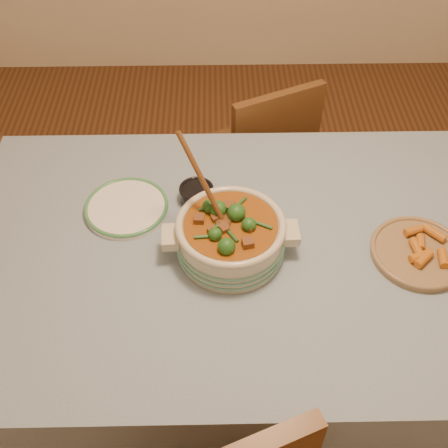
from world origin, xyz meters
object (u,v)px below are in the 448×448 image
Objects in this scene: white_plate at (127,207)px; fried_plate at (419,251)px; stew_casserole at (230,235)px; dining_table at (241,266)px; condiment_bowl at (197,193)px; chair_far at (263,153)px.

white_plate is 1.01× the size of fried_plate.
stew_casserole is 1.27× the size of white_plate.
dining_table is 0.40m from white_plate.
dining_table is 14.35× the size of condiment_bowl.
condiment_bowl is (-0.10, 0.22, -0.05)m from stew_casserole.
condiment_bowl reaches higher than white_plate.
white_plate is 0.89m from fried_plate.
stew_casserole is at bearing 177.64° from fried_plate.
stew_casserole is at bearing -147.38° from dining_table.
dining_table is 5.48× the size of fried_plate.
white_plate is 2.64× the size of condiment_bowl.
stew_casserole is at bearing 53.90° from chair_far.
dining_table is 0.17m from stew_casserole.
condiment_bowl is at bearing 159.67° from fried_plate.
dining_table is 5.45× the size of white_plate.
white_plate is at bearing -170.19° from condiment_bowl.
chair_far reaches higher than dining_table.
chair_far reaches higher than condiment_bowl.
dining_table is 2.03× the size of chair_far.
stew_casserole is 0.55m from fried_plate.
stew_casserole reaches higher than condiment_bowl.
stew_casserole is at bearing -65.03° from condiment_bowl.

